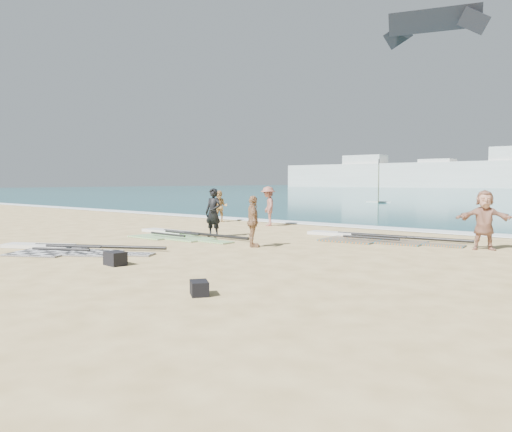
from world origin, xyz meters
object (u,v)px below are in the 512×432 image
Objects in this scene: gear_bag_far at (199,288)px; beachgoer_left at (220,206)px; rig_grey at (61,249)px; beachgoer_mid at (268,206)px; rig_orange at (366,238)px; rig_green at (175,235)px; gear_bag_near at (115,258)px; beachgoer_right at (484,220)px; beachgoer_back at (253,221)px; person_wetsuit at (213,213)px.

beachgoer_left is at bearing 132.27° from gear_bag_far.
beachgoer_mid reaches higher than rig_grey.
beachgoer_mid reaches higher than rig_orange.
rig_grey is 0.94× the size of rig_green.
beachgoer_mid is (-7.87, 12.10, 0.80)m from gear_bag_far.
gear_bag_near is (3.91, -5.42, 0.12)m from rig_green.
gear_bag_near is (-2.22, -9.15, 0.12)m from rig_orange.
rig_orange is 9.65m from beachgoer_left.
rig_orange is at bearing 151.52° from beachgoer_right.
beachgoer_left is at bearing 122.32° from gear_bag_near.
rig_grey is 11.46m from beachgoer_left.
beachgoer_mid is (-6.08, 1.99, 0.88)m from rig_orange.
rig_green is 3.47× the size of beachgoer_left.
beachgoer_left is (-3.70, 10.82, 0.76)m from rig_grey.
beachgoer_back reaches higher than rig_green.
gear_bag_near is 0.33× the size of beachgoer_back.
gear_bag_near is 13.40m from beachgoer_left.
beachgoer_mid is at bearing 142.98° from beachgoer_right.
gear_bag_near reaches higher than rig_orange.
beachgoer_back is at bearing -6.80° from rig_green.
person_wetsuit reaches higher than beachgoer_left.
beachgoer_left is at bearing -138.11° from beachgoer_mid.
beachgoer_right reaches higher than beachgoer_left.
person_wetsuit is 1.13× the size of beachgoer_left.
rig_orange is at bearing 32.02° from rig_green.
rig_orange is 13.74× the size of gear_bag_far.
rig_orange is 9.41m from gear_bag_near.
rig_orange is at bearing 76.38° from gear_bag_near.
person_wetsuit is (-4.79, -3.01, 0.87)m from rig_orange.
gear_bag_far is (7.46, -1.45, 0.08)m from rig_grey.
beachgoer_left is at bearing 79.94° from rig_grey.
beachgoer_right reaches higher than gear_bag_far.
rig_green is 3.41× the size of beachgoer_back.
beachgoer_back is at bearing 84.69° from gear_bag_near.
gear_bag_near is at bearing -25.91° from beachgoer_mid.
beachgoer_back is (-3.55, 5.81, 0.69)m from gear_bag_far.
rig_grey is at bearing -105.37° from beachgoer_left.
person_wetsuit is 0.99× the size of beachgoer_mid.
rig_green is 7.17m from rig_orange.
rig_green is at bearing 36.11° from beachgoer_back.
rig_orange is 3.32× the size of person_wetsuit.
rig_grey is 3.50m from gear_bag_near.
person_wetsuit is at bearing -153.63° from rig_orange.
person_wetsuit is at bearing -30.57° from beachgoer_mid.
beachgoer_right is (5.87, 4.01, 0.10)m from beachgoer_back.
rig_green is 6.77m from beachgoer_left.
gear_bag_far is at bearing -12.01° from beachgoer_mid.
beachgoer_right is at bearing 11.61° from rig_grey.
person_wetsuit reaches higher than beachgoer_back.
rig_orange is 3.70× the size of beachgoer_back.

